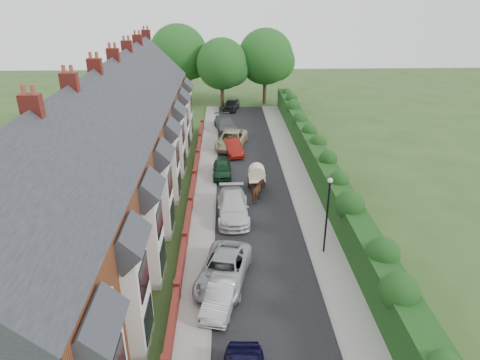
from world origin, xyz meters
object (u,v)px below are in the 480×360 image
at_px(car_grey, 226,124).
at_px(car_black, 231,105).
at_px(car_silver_a, 221,295).
at_px(car_silver_b, 224,270).
at_px(horse, 259,192).
at_px(car_green, 222,169).
at_px(horse_cart, 257,176).
at_px(car_white, 233,207).
at_px(car_beige, 232,139).
at_px(lamppost, 328,207).
at_px(car_red, 233,147).

distance_m(car_grey, car_black, 9.05).
bearing_deg(car_silver_a, car_silver_b, 99.86).
xyz_separation_m(car_grey, horse, (2.47, -18.19, 0.04)).
bearing_deg(car_grey, horse, -92.53).
distance_m(car_green, horse_cart, 4.12).
bearing_deg(car_white, horse, 47.89).
height_order(car_white, horse, horse).
relative_size(car_silver_b, horse_cart, 1.77).
distance_m(car_silver_a, horse, 12.15).
height_order(car_beige, horse_cart, horse_cart).
bearing_deg(car_silver_b, car_silver_a, -80.82).
height_order(car_silver_b, horse_cart, horse_cart).
xyz_separation_m(car_silver_b, horse_cart, (2.71, 11.87, 0.51)).
bearing_deg(car_black, lamppost, -69.44).
bearing_deg(car_silver_b, car_beige, 100.74).
relative_size(car_silver_b, car_green, 1.38).
xyz_separation_m(car_white, car_black, (0.38, 29.57, -0.04)).
xyz_separation_m(car_silver_b, car_red, (0.93, 20.36, -0.05)).
bearing_deg(horse_cart, car_silver_a, -101.59).
height_order(lamppost, car_silver_b, lamppost).
height_order(lamppost, horse, lamppost).
distance_m(car_silver_b, car_beige, 22.42).
bearing_deg(car_silver_a, car_beige, 101.29).
height_order(lamppost, car_grey, lamppost).
xyz_separation_m(car_white, car_grey, (-0.44, 20.56, -0.02)).
relative_size(car_silver_b, car_white, 1.00).
xyz_separation_m(lamppost, car_silver_b, (-6.27, -2.60, -2.54)).
height_order(lamppost, car_white, lamppost).
bearing_deg(horse_cart, horse, -90.00).
height_order(car_red, car_beige, car_beige).
bearing_deg(car_green, car_white, -84.20).
bearing_deg(car_beige, car_silver_b, -79.82).
distance_m(lamppost, car_silver_b, 7.25).
xyz_separation_m(car_silver_b, car_black, (1.06, 37.02, -0.01)).
bearing_deg(car_red, car_grey, 84.80).
xyz_separation_m(car_green, horse_cart, (2.84, -2.92, 0.60)).
distance_m(car_silver_b, horse_cart, 12.19).
xyz_separation_m(car_grey, car_black, (0.81, 9.02, -0.02)).
height_order(car_silver_a, car_red, car_red).
relative_size(car_silver_a, car_red, 0.93).
relative_size(car_white, horse, 2.86).
bearing_deg(car_white, lamppost, -42.37).
relative_size(lamppost, car_silver_b, 0.95).
xyz_separation_m(car_silver_b, horse, (2.71, 9.81, 0.05)).
bearing_deg(car_silver_b, car_green, 103.39).
distance_m(car_silver_a, car_beige, 24.42).
distance_m(lamppost, horse, 8.42).
bearing_deg(car_green, car_black, 86.43).
bearing_deg(car_silver_b, horse_cart, 90.01).
bearing_deg(car_beige, lamppost, -62.34).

